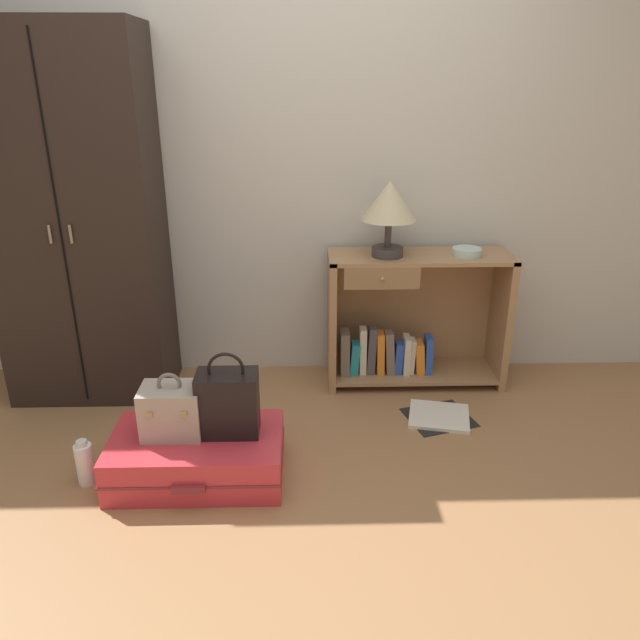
{
  "coord_description": "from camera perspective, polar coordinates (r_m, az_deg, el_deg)",
  "views": [
    {
      "loc": [
        0.07,
        -1.96,
        1.69
      ],
      "look_at": [
        0.15,
        0.85,
        0.55
      ],
      "focal_mm": 34.31,
      "sensor_mm": 36.0,
      "label": 1
    }
  ],
  "objects": [
    {
      "name": "wardrobe",
      "position": [
        3.45,
        -21.72,
        8.4
      ],
      "size": [
        0.84,
        0.47,
        1.93
      ],
      "color": "black",
      "rests_on": "ground_plane"
    },
    {
      "name": "bottle",
      "position": [
        2.94,
        -21.07,
        -12.35
      ],
      "size": [
        0.08,
        0.08,
        0.22
      ],
      "color": "white",
      "rests_on": "ground_plane"
    },
    {
      "name": "open_book_on_floor",
      "position": [
        3.32,
        11.04,
        -8.81
      ],
      "size": [
        0.4,
        0.38,
        0.02
      ],
      "color": "white",
      "rests_on": "ground_plane"
    },
    {
      "name": "back_wall",
      "position": [
        3.48,
        -2.84,
        15.62
      ],
      "size": [
        6.4,
        0.1,
        2.6
      ],
      "primitive_type": "cube",
      "color": "beige",
      "rests_on": "ground_plane"
    },
    {
      "name": "train_case",
      "position": [
        2.77,
        -13.64,
        -8.2
      ],
      "size": [
        0.26,
        0.2,
        0.3
      ],
      "color": "#A89E8E",
      "rests_on": "suitcase_large"
    },
    {
      "name": "ground_plane",
      "position": [
        2.59,
        -2.95,
        -18.73
      ],
      "size": [
        9.0,
        9.0,
        0.0
      ],
      "primitive_type": "plane",
      "color": "#9E7047"
    },
    {
      "name": "suitcase_large",
      "position": [
        2.84,
        -11.35,
        -12.34
      ],
      "size": [
        0.76,
        0.48,
        0.21
      ],
      "color": "#D1333D",
      "rests_on": "ground_plane"
    },
    {
      "name": "table_lamp",
      "position": [
        3.28,
        6.48,
        10.64
      ],
      "size": [
        0.29,
        0.29,
        0.4
      ],
      "color": "#3D3838",
      "rests_on": "bookshelf"
    },
    {
      "name": "handbag",
      "position": [
        2.71,
        -8.58,
        -7.61
      ],
      "size": [
        0.26,
        0.16,
        0.39
      ],
      "color": "black",
      "rests_on": "suitcase_large"
    },
    {
      "name": "bowl",
      "position": [
        3.42,
        13.54,
        6.2
      ],
      "size": [
        0.16,
        0.16,
        0.04
      ],
      "primitive_type": "cylinder",
      "color": "silver",
      "rests_on": "bookshelf"
    },
    {
      "name": "bookshelf",
      "position": [
        3.54,
        8.27,
        -0.16
      ],
      "size": [
        1.01,
        0.35,
        0.77
      ],
      "color": "#A37A51",
      "rests_on": "ground_plane"
    }
  ]
}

